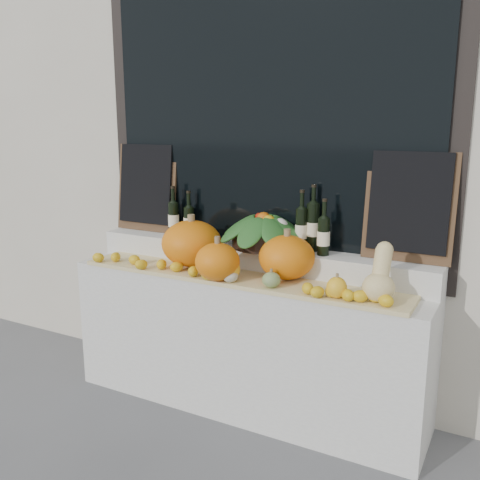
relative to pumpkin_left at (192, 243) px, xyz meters
The scene contains 18 objects.
storefront_facade 1.46m from the pumpkin_left, 64.24° to the left, with size 7.00×0.94×4.50m.
display_sill 0.72m from the pumpkin_left, ahead, with size 2.30×0.55×0.88m, color silver.
rear_tier 0.43m from the pumpkin_left, 27.76° to the left, with size 2.30×0.25×0.16m, color silver.
straw_bedding 0.41m from the pumpkin_left, 12.35° to the right, with size 2.10×0.32×0.03m, color tan.
pumpkin_left is the anchor object (origin of this frame).
pumpkin_right 0.65m from the pumpkin_left, ahead, with size 0.33×0.33×0.26m, color orange.
pumpkin_center 0.37m from the pumpkin_left, 32.54° to the right, with size 0.27×0.27×0.22m, color orange.
butternut_squash 1.24m from the pumpkin_left, ahead, with size 0.17×0.22×0.30m.
decorative_gourds 0.60m from the pumpkin_left, 17.37° to the right, with size 0.91×0.13×0.16m.
lemon_heap 0.43m from the pumpkin_left, 27.35° to the right, with size 2.20×0.16×0.06m, color gold, non-canonical shape.
produce_bowl 0.47m from the pumpkin_left, 22.84° to the left, with size 0.61×0.61×0.23m.
wine_bottle_far_left 0.36m from the pumpkin_left, 144.56° to the left, with size 0.08×0.08×0.34m.
wine_bottle_near_left 0.28m from the pumpkin_left, 126.87° to the left, with size 0.08×0.08×0.32m.
wine_bottle_tall 0.78m from the pumpkin_left, 17.32° to the left, with size 0.08×0.08×0.41m.
wine_bottle_near_right 0.71m from the pumpkin_left, 16.41° to the left, with size 0.08×0.08×0.38m.
wine_bottle_far_right 0.85m from the pumpkin_left, 10.84° to the left, with size 0.08×0.08×0.34m.
chalkboard_left 0.68m from the pumpkin_left, 154.99° to the left, with size 0.50×0.10×0.62m.
chalkboard_right 1.35m from the pumpkin_left, 11.28° to the left, with size 0.50×0.10×0.62m.
Camera 1 is at (1.49, -1.31, 1.82)m, focal length 40.00 mm.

